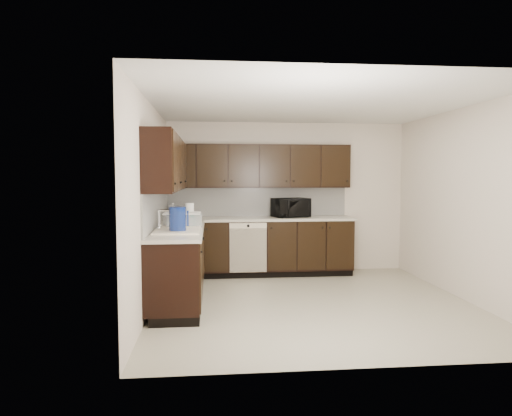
% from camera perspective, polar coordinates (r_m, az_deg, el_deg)
% --- Properties ---
extents(floor, '(4.00, 4.00, 0.00)m').
position_cam_1_polar(floor, '(5.97, 6.99, -11.66)').
color(floor, '#ABA48D').
rests_on(floor, ground).
extents(ceiling, '(4.00, 4.00, 0.00)m').
position_cam_1_polar(ceiling, '(5.82, 7.20, 12.79)').
color(ceiling, white).
rests_on(ceiling, wall_back).
extents(wall_back, '(4.00, 0.02, 2.50)m').
position_cam_1_polar(wall_back, '(7.72, 3.84, 1.33)').
color(wall_back, beige).
rests_on(wall_back, floor).
extents(wall_left, '(0.02, 4.00, 2.50)m').
position_cam_1_polar(wall_left, '(5.67, -13.05, 0.27)').
color(wall_left, beige).
rests_on(wall_left, floor).
extents(wall_right, '(0.02, 4.00, 2.50)m').
position_cam_1_polar(wall_right, '(6.50, 24.58, 0.48)').
color(wall_right, beige).
rests_on(wall_right, floor).
extents(wall_front, '(4.00, 0.02, 2.50)m').
position_cam_1_polar(wall_front, '(3.84, 13.66, -1.47)').
color(wall_front, beige).
rests_on(wall_front, floor).
extents(lower_cabinets, '(3.00, 2.80, 0.90)m').
position_cam_1_polar(lower_cabinets, '(6.83, -3.37, -6.08)').
color(lower_cabinets, black).
rests_on(lower_cabinets, floor).
extents(countertop, '(3.03, 2.83, 0.04)m').
position_cam_1_polar(countertop, '(6.75, -3.40, -1.85)').
color(countertop, '#BCB5A4').
rests_on(countertop, lower_cabinets).
extents(backsplash, '(3.00, 2.80, 0.48)m').
position_cam_1_polar(backsplash, '(6.94, -5.21, 0.45)').
color(backsplash, silver).
rests_on(backsplash, countertop).
extents(upper_cabinets, '(3.00, 2.80, 0.70)m').
position_cam_1_polar(upper_cabinets, '(6.81, -4.26, 5.35)').
color(upper_cabinets, black).
rests_on(upper_cabinets, wall_back).
extents(dishwasher, '(0.58, 0.04, 0.78)m').
position_cam_1_polar(dishwasher, '(7.12, -0.99, -4.58)').
color(dishwasher, beige).
rests_on(dishwasher, lower_cabinets).
extents(sink, '(0.54, 0.82, 0.42)m').
position_cam_1_polar(sink, '(5.66, -9.80, -3.44)').
color(sink, beige).
rests_on(sink, countertop).
extents(microwave, '(0.64, 0.52, 0.31)m').
position_cam_1_polar(microwave, '(7.46, 4.35, 0.04)').
color(microwave, black).
rests_on(microwave, countertop).
extents(soap_bottle_a, '(0.08, 0.08, 0.17)m').
position_cam_1_polar(soap_bottle_a, '(6.12, -8.28, -1.50)').
color(soap_bottle_a, gray).
rests_on(soap_bottle_a, countertop).
extents(soap_bottle_b, '(0.13, 0.13, 0.27)m').
position_cam_1_polar(soap_bottle_b, '(6.87, -10.31, -0.51)').
color(soap_bottle_b, gray).
rests_on(soap_bottle_b, countertop).
extents(toaster_oven, '(0.35, 0.27, 0.21)m').
position_cam_1_polar(toaster_oven, '(7.31, -9.39, -0.46)').
color(toaster_oven, silver).
rests_on(toaster_oven, countertop).
extents(storage_bin, '(0.52, 0.43, 0.18)m').
position_cam_1_polar(storage_bin, '(6.10, -9.19, -1.49)').
color(storage_bin, white).
rests_on(storage_bin, countertop).
extents(blue_pitcher, '(0.23, 0.23, 0.30)m').
position_cam_1_polar(blue_pitcher, '(5.51, -9.77, -1.44)').
color(blue_pitcher, navy).
rests_on(blue_pitcher, countertop).
extents(teal_tumbler, '(0.09, 0.09, 0.18)m').
position_cam_1_polar(teal_tumbler, '(6.31, -8.10, -1.30)').
color(teal_tumbler, '#0E979A').
rests_on(teal_tumbler, countertop).
extents(paper_towel_roll, '(0.14, 0.14, 0.29)m').
position_cam_1_polar(paper_towel_roll, '(6.51, -8.34, -0.66)').
color(paper_towel_roll, white).
rests_on(paper_towel_roll, countertop).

